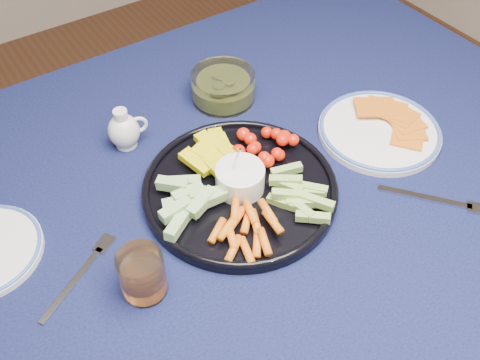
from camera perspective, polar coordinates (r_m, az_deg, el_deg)
dining_table at (r=0.99m, az=-5.21°, el=-7.15°), size 1.67×1.07×0.75m
crudite_platter at (r=0.93m, az=-0.12°, el=-0.69°), size 0.34×0.34×0.11m
creamer_pitcher at (r=1.04m, az=-12.24°, el=5.21°), size 0.08×0.06×0.08m
pickle_bowl at (r=1.13m, az=-1.79°, el=9.80°), size 0.13×0.13×0.06m
cheese_plate at (r=1.09m, az=14.67°, el=5.25°), size 0.24×0.24×0.03m
juice_tumbler at (r=0.82m, az=-10.33°, el=-10.02°), size 0.07×0.07×0.08m
fork_left at (r=0.89m, az=-16.28°, el=-9.15°), size 0.16×0.10×0.00m
fork_right at (r=1.00m, az=20.86°, el=-2.16°), size 0.14×0.16×0.00m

